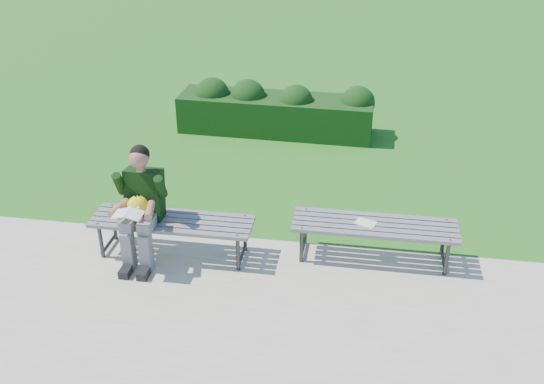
# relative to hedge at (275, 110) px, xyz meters

# --- Properties ---
(ground) EXTENTS (80.00, 80.00, 0.00)m
(ground) POSITION_rel_hedge_xyz_m (0.10, -3.33, -0.39)
(ground) COLOR #217118
(ground) RESTS_ON ground
(walkway) EXTENTS (30.00, 3.50, 0.02)m
(walkway) POSITION_rel_hedge_xyz_m (0.10, -5.08, -0.38)
(walkway) COLOR beige
(walkway) RESTS_ON ground
(hedge) EXTENTS (3.20, 0.89, 0.86)m
(hedge) POSITION_rel_hedge_xyz_m (0.00, 0.00, 0.00)
(hedge) COLOR #143A10
(hedge) RESTS_ON ground
(bench_left) EXTENTS (1.80, 0.50, 0.46)m
(bench_left) POSITION_rel_hedge_xyz_m (-0.58, -3.78, 0.03)
(bench_left) COLOR gray
(bench_left) RESTS_ON walkway
(bench_right) EXTENTS (1.80, 0.50, 0.46)m
(bench_right) POSITION_rel_hedge_xyz_m (1.64, -3.52, 0.03)
(bench_right) COLOR gray
(bench_right) RESTS_ON walkway
(seated_boy) EXTENTS (0.56, 0.76, 1.31)m
(seated_boy) POSITION_rel_hedge_xyz_m (-0.88, -3.88, 0.33)
(seated_boy) COLOR gray
(seated_boy) RESTS_ON walkway
(paper_sheet) EXTENTS (0.26, 0.23, 0.01)m
(paper_sheet) POSITION_rel_hedge_xyz_m (1.54, -3.52, 0.09)
(paper_sheet) COLOR white
(paper_sheet) RESTS_ON bench_right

